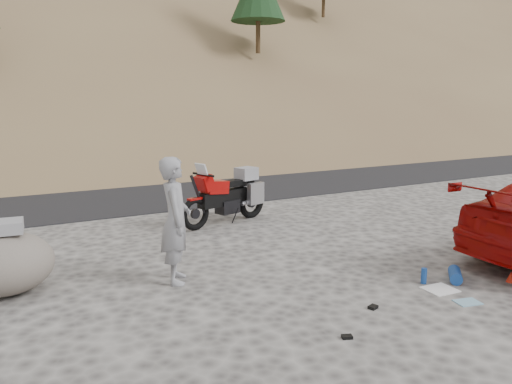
% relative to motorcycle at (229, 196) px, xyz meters
% --- Properties ---
extents(ground, '(140.00, 140.00, 0.00)m').
position_rel_motorcycle_xyz_m(ground, '(-0.91, -3.77, -0.63)').
color(ground, '#464340').
rests_on(ground, ground).
extents(road, '(120.00, 7.00, 0.05)m').
position_rel_motorcycle_xyz_m(road, '(-0.91, 5.23, -0.63)').
color(road, black).
rests_on(road, ground).
extents(motorcycle, '(2.43, 1.13, 1.48)m').
position_rel_motorcycle_xyz_m(motorcycle, '(0.00, 0.00, 0.00)').
color(motorcycle, black).
rests_on(motorcycle, ground).
extents(man, '(0.69, 0.84, 1.97)m').
position_rel_motorcycle_xyz_m(man, '(-2.40, -3.06, -0.63)').
color(man, gray).
rests_on(man, ground).
extents(boulder, '(1.73, 1.59, 1.11)m').
position_rel_motorcycle_xyz_m(boulder, '(-4.80, -2.33, -0.15)').
color(boulder, '#5C554F').
rests_on(boulder, ground).
extents(gear_white_cloth, '(0.48, 0.43, 0.02)m').
position_rel_motorcycle_xyz_m(gear_white_cloth, '(0.92, -5.34, -0.63)').
color(gear_white_cloth, white).
rests_on(gear_white_cloth, ground).
extents(gear_blue_mat, '(0.47, 0.47, 0.19)m').
position_rel_motorcycle_xyz_m(gear_blue_mat, '(1.44, -5.18, -0.54)').
color(gear_blue_mat, navy).
rests_on(gear_blue_mat, ground).
extents(gear_bottle, '(0.10, 0.10, 0.25)m').
position_rel_motorcycle_xyz_m(gear_bottle, '(0.91, -5.02, -0.51)').
color(gear_bottle, navy).
rests_on(gear_bottle, ground).
extents(gear_funnel, '(0.15, 0.15, 0.17)m').
position_rel_motorcycle_xyz_m(gear_funnel, '(2.15, -5.64, -0.55)').
color(gear_funnel, red).
rests_on(gear_funnel, ground).
extents(gear_glove_a, '(0.15, 0.13, 0.04)m').
position_rel_motorcycle_xyz_m(gear_glove_a, '(-1.30, -5.88, -0.62)').
color(gear_glove_a, black).
rests_on(gear_glove_a, ground).
extents(gear_glove_b, '(0.15, 0.13, 0.04)m').
position_rel_motorcycle_xyz_m(gear_glove_b, '(-0.43, -5.37, -0.61)').
color(gear_glove_b, black).
rests_on(gear_glove_b, ground).
extents(gear_blue_cloth, '(0.39, 0.32, 0.01)m').
position_rel_motorcycle_xyz_m(gear_blue_cloth, '(0.87, -5.86, -0.63)').
color(gear_blue_cloth, '#7CA9C0').
rests_on(gear_blue_cloth, ground).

